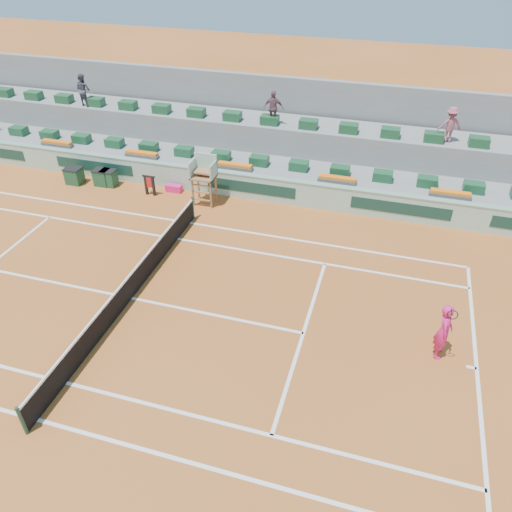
# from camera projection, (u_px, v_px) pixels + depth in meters

# --- Properties ---
(ground) EXTENTS (90.00, 90.00, 0.00)m
(ground) POSITION_uv_depth(u_px,v_px,m) (132.00, 298.00, 18.21)
(ground) COLOR #A3521F
(ground) RESTS_ON ground
(seating_tier_lower) EXTENTS (36.00, 4.00, 1.20)m
(seating_tier_lower) POSITION_uv_depth(u_px,v_px,m) (227.00, 164.00, 26.24)
(seating_tier_lower) COLOR gray
(seating_tier_lower) RESTS_ON ground
(seating_tier_upper) EXTENTS (36.00, 2.40, 2.60)m
(seating_tier_upper) POSITION_uv_depth(u_px,v_px,m) (237.00, 140.00, 27.08)
(seating_tier_upper) COLOR gray
(seating_tier_upper) RESTS_ON ground
(stadium_back_wall) EXTENTS (36.00, 0.40, 4.40)m
(stadium_back_wall) POSITION_uv_depth(u_px,v_px,m) (245.00, 114.00, 27.82)
(stadium_back_wall) COLOR gray
(stadium_back_wall) RESTS_ON ground
(player_bag) EXTENTS (0.80, 0.36, 0.36)m
(player_bag) POSITION_uv_depth(u_px,v_px,m) (174.00, 188.00, 24.87)
(player_bag) COLOR #EF1F76
(player_bag) RESTS_ON ground
(spectator_left) EXTENTS (0.97, 0.83, 1.71)m
(spectator_left) POSITION_uv_depth(u_px,v_px,m) (83.00, 90.00, 27.29)
(spectator_left) COLOR #484854
(spectator_left) RESTS_ON seating_tier_upper
(spectator_mid) EXTENTS (1.02, 0.50, 1.69)m
(spectator_mid) POSITION_uv_depth(u_px,v_px,m) (274.00, 108.00, 24.89)
(spectator_mid) COLOR #744D59
(spectator_mid) RESTS_ON seating_tier_upper
(spectator_right) EXTENTS (1.21, 0.90, 1.67)m
(spectator_right) POSITION_uv_depth(u_px,v_px,m) (450.00, 125.00, 23.03)
(spectator_right) COLOR #9E4F5C
(spectator_right) RESTS_ON seating_tier_upper
(court_lines) EXTENTS (23.89, 11.09, 0.01)m
(court_lines) POSITION_uv_depth(u_px,v_px,m) (132.00, 298.00, 18.20)
(court_lines) COLOR white
(court_lines) RESTS_ON ground
(tennis_net) EXTENTS (0.10, 11.97, 1.10)m
(tennis_net) POSITION_uv_depth(u_px,v_px,m) (130.00, 287.00, 17.90)
(tennis_net) COLOR black
(tennis_net) RESTS_ON ground
(advertising_hoarding) EXTENTS (36.00, 0.34, 1.26)m
(advertising_hoarding) POSITION_uv_depth(u_px,v_px,m) (213.00, 181.00, 24.49)
(advertising_hoarding) COLOR #9DC6AF
(advertising_hoarding) RESTS_ON ground
(umpire_chair) EXTENTS (1.10, 0.90, 2.40)m
(umpire_chair) POSITION_uv_depth(u_px,v_px,m) (204.00, 173.00, 23.18)
(umpire_chair) COLOR #905E36
(umpire_chair) RESTS_ON ground
(seat_row_lower) EXTENTS (32.90, 0.60, 0.44)m
(seat_row_lower) POSITION_uv_depth(u_px,v_px,m) (221.00, 156.00, 25.06)
(seat_row_lower) COLOR #194C2B
(seat_row_lower) RESTS_ON seating_tier_lower
(seat_row_upper) EXTENTS (32.90, 0.60, 0.44)m
(seat_row_upper) POSITION_uv_depth(u_px,v_px,m) (232.00, 116.00, 25.74)
(seat_row_upper) COLOR #194C2B
(seat_row_upper) RESTS_ON seating_tier_upper
(flower_planters) EXTENTS (26.80, 0.36, 0.28)m
(flower_planters) POSITION_uv_depth(u_px,v_px,m) (187.00, 160.00, 24.83)
(flower_planters) COLOR #525252
(flower_planters) RESTS_ON seating_tier_lower
(drink_cooler_a) EXTENTS (0.74, 0.64, 0.84)m
(drink_cooler_a) POSITION_uv_depth(u_px,v_px,m) (109.00, 178.00, 25.26)
(drink_cooler_a) COLOR #17452A
(drink_cooler_a) RESTS_ON ground
(drink_cooler_b) EXTENTS (0.76, 0.66, 0.84)m
(drink_cooler_b) POSITION_uv_depth(u_px,v_px,m) (102.00, 177.00, 25.33)
(drink_cooler_b) COLOR #17452A
(drink_cooler_b) RESTS_ON ground
(drink_cooler_c) EXTENTS (0.83, 0.72, 0.84)m
(drink_cooler_c) POSITION_uv_depth(u_px,v_px,m) (74.00, 176.00, 25.47)
(drink_cooler_c) COLOR #17452A
(drink_cooler_c) RESTS_ON ground
(towel_rack) EXTENTS (0.67, 0.11, 1.03)m
(towel_rack) POSITION_uv_depth(u_px,v_px,m) (149.00, 184.00, 24.33)
(towel_rack) COLOR black
(towel_rack) RESTS_ON ground
(tennis_player) EXTENTS (0.52, 0.94, 2.28)m
(tennis_player) POSITION_uv_depth(u_px,v_px,m) (444.00, 331.00, 15.38)
(tennis_player) COLOR #EF1F76
(tennis_player) RESTS_ON ground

